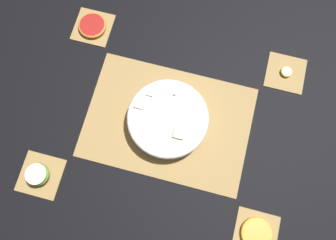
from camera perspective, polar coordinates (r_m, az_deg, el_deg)
The scene contains 11 objects.
ground_plane at distance 1.01m, azimuth 0.00°, elevation -0.37°, with size 6.00×6.00×0.00m, color black.
bamboo_mat_center at distance 1.00m, azimuth 0.00°, elevation -0.33°, with size 0.50×0.35×0.01m.
coaster_mat_near_left at distance 1.05m, azimuth -21.30°, elevation -8.93°, with size 0.12×0.12×0.01m.
coaster_mat_near_right at distance 1.01m, azimuth 15.08°, elevation -18.51°, with size 0.12×0.12×0.01m.
coaster_mat_far_left at distance 1.15m, azimuth -12.94°, elevation 15.52°, with size 0.12×0.12×0.01m.
coaster_mat_far_right at distance 1.12m, azimuth 19.80°, elevation 7.75°, with size 0.12×0.12×0.01m.
fruit_salad_bowl at distance 0.97m, azimuth -0.00°, elevation 0.16°, with size 0.24×0.24×0.06m.
apple_half at distance 1.03m, azimuth -21.74°, elevation -8.80°, with size 0.07×0.07×0.04m.
orange_slice_whole at distance 1.00m, azimuth 15.20°, elevation -18.54°, with size 0.09×0.09×0.01m.
banana_coin_single at distance 1.11m, azimuth 19.93°, elevation 7.89°, with size 0.04×0.04×0.01m.
grapefruit_slice at distance 1.15m, azimuth -13.04°, elevation 15.74°, with size 0.09×0.09×0.01m.
Camera 1 is at (0.06, -0.23, 0.98)m, focal length 35.00 mm.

